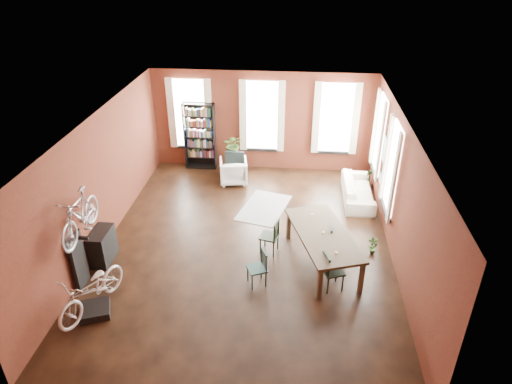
# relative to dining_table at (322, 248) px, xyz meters

# --- Properties ---
(room) EXTENTS (9.00, 9.04, 3.22)m
(room) POSITION_rel_dining_table_xyz_m (-1.57, 1.14, 1.72)
(room) COLOR black
(room) RESTS_ON ground
(dining_table) EXTENTS (1.83, 2.67, 0.83)m
(dining_table) POSITION_rel_dining_table_xyz_m (0.00, 0.00, 0.00)
(dining_table) COLOR #473B2A
(dining_table) RESTS_ON ground
(dining_chair_a) EXTENTS (0.51, 0.51, 0.84)m
(dining_chair_a) POSITION_rel_dining_table_xyz_m (-1.43, -0.88, 0.00)
(dining_chair_a) COLOR #1A3A37
(dining_chair_a) RESTS_ON ground
(dining_chair_b) EXTENTS (0.50, 0.50, 0.89)m
(dining_chair_b) POSITION_rel_dining_table_xyz_m (-1.25, 0.33, 0.03)
(dining_chair_b) COLOR black
(dining_chair_b) RESTS_ON ground
(dining_chair_c) EXTENTS (0.53, 0.53, 0.90)m
(dining_chair_c) POSITION_rel_dining_table_xyz_m (0.21, -0.85, 0.03)
(dining_chair_c) COLOR #1E2F1C
(dining_chair_c) RESTS_ON ground
(dining_chair_d) EXTENTS (0.46, 0.46, 0.91)m
(dining_chair_d) POSITION_rel_dining_table_xyz_m (0.38, 0.17, 0.04)
(dining_chair_d) COLOR #173431
(dining_chair_d) RESTS_ON ground
(bookshelf) EXTENTS (1.00, 0.32, 2.20)m
(bookshelf) POSITION_rel_dining_table_xyz_m (-3.82, 4.83, 0.68)
(bookshelf) COLOR black
(bookshelf) RESTS_ON ground
(white_armchair) EXTENTS (0.94, 0.89, 0.84)m
(white_armchair) POSITION_rel_dining_table_xyz_m (-2.61, 3.87, 0.00)
(white_armchair) COLOR silver
(white_armchair) RESTS_ON ground
(cream_sofa) EXTENTS (0.61, 2.08, 0.81)m
(cream_sofa) POSITION_rel_dining_table_xyz_m (1.13, 3.13, -0.01)
(cream_sofa) COLOR beige
(cream_sofa) RESTS_ON ground
(striped_rug) EXTENTS (1.56, 2.04, 0.01)m
(striped_rug) POSITION_rel_dining_table_xyz_m (-1.53, 2.38, -0.41)
(striped_rug) COLOR black
(striped_rug) RESTS_ON ground
(bike_trainer) EXTENTS (0.74, 0.74, 0.17)m
(bike_trainer) POSITION_rel_dining_table_xyz_m (-4.60, -2.11, -0.33)
(bike_trainer) COLOR black
(bike_trainer) RESTS_ON ground
(bike_wall_rack) EXTENTS (0.16, 0.60, 1.30)m
(bike_wall_rack) POSITION_rel_dining_table_xyz_m (-5.22, -1.27, 0.23)
(bike_wall_rack) COLOR black
(bike_wall_rack) RESTS_ON ground
(console_table) EXTENTS (0.40, 0.80, 0.80)m
(console_table) POSITION_rel_dining_table_xyz_m (-5.10, -0.37, -0.02)
(console_table) COLOR black
(console_table) RESTS_ON ground
(plant_stand) EXTENTS (0.37, 0.37, 0.66)m
(plant_stand) POSITION_rel_dining_table_xyz_m (-2.72, 4.47, -0.09)
(plant_stand) COLOR black
(plant_stand) RESTS_ON ground
(plant_by_sofa) EXTENTS (0.40, 0.63, 0.27)m
(plant_by_sofa) POSITION_rel_dining_table_xyz_m (1.50, 4.00, -0.28)
(plant_by_sofa) COLOR #2B5421
(plant_by_sofa) RESTS_ON ground
(plant_small) EXTENTS (0.37, 0.52, 0.17)m
(plant_small) POSITION_rel_dining_table_xyz_m (1.23, 0.47, -0.33)
(plant_small) COLOR #335F26
(plant_small) RESTS_ON ground
(bicycle_floor) EXTENTS (0.88, 1.08, 1.77)m
(bicycle_floor) POSITION_rel_dining_table_xyz_m (-4.56, -2.13, 0.63)
(bicycle_floor) COLOR beige
(bicycle_floor) RESTS_ON bike_trainer
(bicycle_hung) EXTENTS (0.47, 1.00, 1.66)m
(bicycle_hung) POSITION_rel_dining_table_xyz_m (-4.97, -1.27, 1.71)
(bicycle_hung) COLOR #A5A8AD
(bicycle_hung) RESTS_ON bike_wall_rack
(plant_on_stand) EXTENTS (0.66, 0.72, 0.53)m
(plant_on_stand) POSITION_rel_dining_table_xyz_m (-2.68, 4.45, 0.51)
(plant_on_stand) COLOR #365A24
(plant_on_stand) RESTS_ON plant_stand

